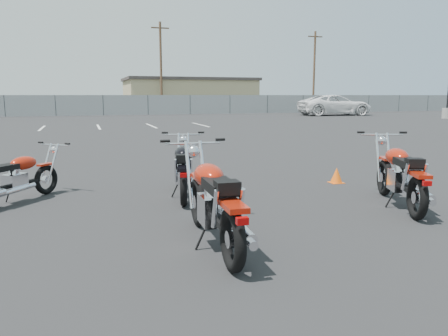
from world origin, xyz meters
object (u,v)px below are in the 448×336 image
object	(u,v)px
motorcycle_second_black	(184,169)
motorcycle_third_red	(214,202)
motorcycle_rear_red	(401,175)
white_van	(335,99)
motorcycle_front_red	(17,178)

from	to	relation	value
motorcycle_second_black	motorcycle_third_red	bearing A→B (deg)	-95.26
motorcycle_third_red	motorcycle_rear_red	bearing A→B (deg)	14.26
motorcycle_rear_red	white_van	xyz separation A→B (m)	(16.93, 28.91, 0.92)
motorcycle_front_red	motorcycle_rear_red	world-z (taller)	motorcycle_rear_red
motorcycle_front_red	motorcycle_third_red	size ratio (longest dim) A/B	0.70
motorcycle_rear_red	motorcycle_second_black	bearing A→B (deg)	150.37
motorcycle_third_red	white_van	world-z (taller)	white_van
motorcycle_second_black	motorcycle_third_red	xyz separation A→B (m)	(-0.24, -2.66, 0.05)
white_van	motorcycle_front_red	bearing A→B (deg)	144.14
motorcycle_third_red	motorcycle_rear_red	size ratio (longest dim) A/B	1.06
motorcycle_second_black	motorcycle_front_red	bearing A→B (deg)	171.52
motorcycle_front_red	motorcycle_second_black	size ratio (longest dim) A/B	0.77
motorcycle_front_red	motorcycle_third_red	world-z (taller)	motorcycle_third_red
motorcycle_second_black	motorcycle_third_red	distance (m)	2.67
motorcycle_second_black	motorcycle_third_red	size ratio (longest dim) A/B	0.90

